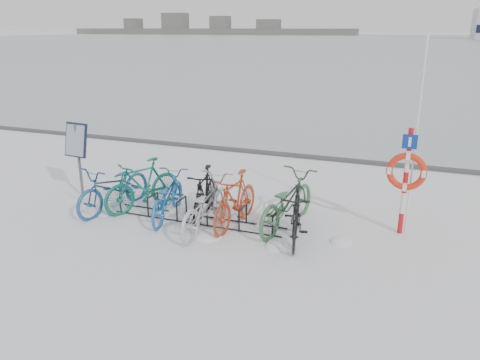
{
  "coord_description": "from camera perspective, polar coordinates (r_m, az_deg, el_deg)",
  "views": [
    {
      "loc": [
        4.25,
        -8.51,
        4.02
      ],
      "look_at": [
        0.79,
        0.6,
        0.84
      ],
      "focal_mm": 35.0,
      "sensor_mm": 36.0,
      "label": 1
    }
  ],
  "objects": [
    {
      "name": "quay_edge",
      "position": [
        15.54,
        4.21,
        3.24
      ],
      "size": [
        400.0,
        0.25,
        0.1
      ],
      "primitive_type": "cube",
      "color": "#3F3F42",
      "rests_on": "ground"
    },
    {
      "name": "bike_4",
      "position": [
        9.67,
        -4.22,
        -2.87
      ],
      "size": [
        0.79,
        2.18,
        1.14
      ],
      "primitive_type": "imported",
      "rotation": [
        0.0,
        0.0,
        3.12
      ],
      "color": "#AFB2B7",
      "rests_on": "ground"
    },
    {
      "name": "lifebuoy_station",
      "position": [
        9.72,
        19.66,
        0.97
      ],
      "size": [
        0.77,
        0.22,
        3.98
      ],
      "color": "red",
      "rests_on": "ground"
    },
    {
      "name": "shoreline",
      "position": [
        296.72,
        -4.65,
        17.8
      ],
      "size": [
        180.0,
        12.0,
        9.5
      ],
      "color": "#4B4B4B",
      "rests_on": "ground"
    },
    {
      "name": "bike_6",
      "position": [
        9.82,
        5.72,
        -2.42
      ],
      "size": [
        1.23,
        2.38,
        1.19
      ],
      "primitive_type": "imported",
      "rotation": [
        0.0,
        0.0,
        2.94
      ],
      "color": "#376940",
      "rests_on": "ground"
    },
    {
      "name": "bike_3",
      "position": [
        10.3,
        -4.33,
        -1.52
      ],
      "size": [
        0.88,
        1.96,
        1.14
      ],
      "primitive_type": "imported",
      "rotation": [
        0.0,
        0.0,
        0.19
      ],
      "color": "black",
      "rests_on": "ground"
    },
    {
      "name": "bike_0",
      "position": [
        11.09,
        -15.1,
        -0.69
      ],
      "size": [
        1.15,
        2.27,
        1.14
      ],
      "primitive_type": "imported",
      "rotation": [
        0.0,
        0.0,
        -0.19
      ],
      "color": "#1E4E85",
      "rests_on": "ground"
    },
    {
      "name": "info_board",
      "position": [
        11.93,
        -19.3,
        4.11
      ],
      "size": [
        0.64,
        0.3,
        1.87
      ],
      "rotation": [
        0.0,
        0.0,
        -0.1
      ],
      "color": "#595B5E",
      "rests_on": "ground"
    },
    {
      "name": "bike_7",
      "position": [
        9.23,
        6.88,
        -4.18
      ],
      "size": [
        0.85,
        1.86,
        1.08
      ],
      "primitive_type": "imported",
      "rotation": [
        0.0,
        0.0,
        0.2
      ],
      "color": "black",
      "rests_on": "ground"
    },
    {
      "name": "bike_rack",
      "position": [
        10.26,
        -5.34,
        -3.97
      ],
      "size": [
        4.0,
        0.48,
        0.46
      ],
      "color": "black",
      "rests_on": "ground"
    },
    {
      "name": "bike_1",
      "position": [
        10.98,
        -11.8,
        -0.44
      ],
      "size": [
        1.37,
        2.05,
        1.2
      ],
      "primitive_type": "imported",
      "rotation": [
        0.0,
        0.0,
        -0.44
      ],
      "color": "#115E54",
      "rests_on": "ground"
    },
    {
      "name": "bike_5",
      "position": [
        9.82,
        -0.58,
        -2.34
      ],
      "size": [
        0.72,
        2.01,
        1.18
      ],
      "primitive_type": "imported",
      "rotation": [
        0.0,
        0.0,
        -0.08
      ],
      "color": "#A73417",
      "rests_on": "ground"
    },
    {
      "name": "ground",
      "position": [
        10.33,
        -5.31,
        -4.9
      ],
      "size": [
        900.0,
        900.0,
        0.0
      ],
      "primitive_type": "plane",
      "color": "white",
      "rests_on": "ground"
    },
    {
      "name": "snow_drifts",
      "position": [
        10.05,
        -3.91,
        -5.54
      ],
      "size": [
        5.9,
        1.69,
        0.22
      ],
      "color": "white",
      "rests_on": "ground"
    },
    {
      "name": "bike_2",
      "position": [
        10.41,
        -8.89,
        -1.81
      ],
      "size": [
        1.03,
        2.05,
        1.03
      ],
      "primitive_type": "imported",
      "rotation": [
        0.0,
        0.0,
        3.32
      ],
      "color": "#1B5CA4",
      "rests_on": "ground"
    },
    {
      "name": "ice_sheet",
      "position": [
        163.62,
        20.04,
        15.65
      ],
      "size": [
        400.0,
        298.0,
        0.02
      ],
      "primitive_type": "cube",
      "color": "#A8B5BD",
      "rests_on": "ground"
    }
  ]
}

